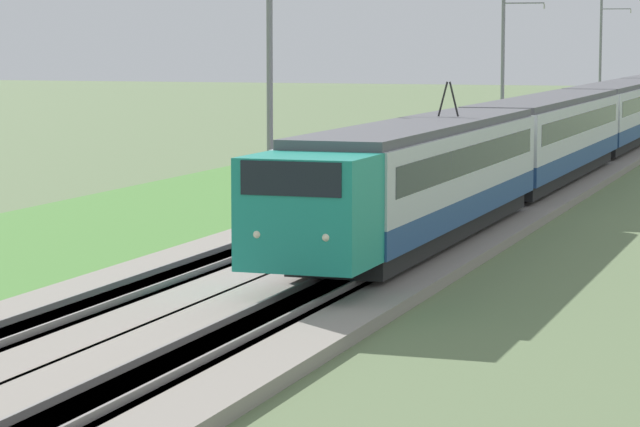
# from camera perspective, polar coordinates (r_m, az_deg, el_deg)

# --- Properties ---
(ballast_main) EXTENTS (240.00, 4.40, 0.30)m
(ballast_main) POSITION_cam_1_polar(r_m,az_deg,el_deg) (55.72, 2.44, 0.34)
(ballast_main) COLOR gray
(ballast_main) RESTS_ON ground
(ballast_adjacent) EXTENTS (240.00, 4.40, 0.30)m
(ballast_adjacent) POSITION_cam_1_polar(r_m,az_deg,el_deg) (54.67, 6.76, 0.18)
(ballast_adjacent) COLOR gray
(ballast_adjacent) RESTS_ON ground
(track_main) EXTENTS (240.00, 1.57, 0.45)m
(track_main) POSITION_cam_1_polar(r_m,az_deg,el_deg) (55.72, 2.44, 0.35)
(track_main) COLOR #4C4238
(track_main) RESTS_ON ground
(track_adjacent) EXTENTS (240.00, 1.57, 0.45)m
(track_adjacent) POSITION_cam_1_polar(r_m,az_deg,el_deg) (54.67, 6.76, 0.19)
(track_adjacent) COLOR #4C4238
(track_adjacent) RESTS_ON ground
(grass_verge) EXTENTS (240.00, 13.08, 0.12)m
(grass_verge) POSITION_cam_1_polar(r_m,az_deg,el_deg) (57.53, -2.85, 0.44)
(grass_verge) COLOR #4C8438
(grass_verge) RESTS_ON ground
(passenger_train) EXTENTS (84.20, 2.98, 4.91)m
(passenger_train) POSITION_cam_1_polar(r_m,az_deg,el_deg) (74.59, 10.09, 3.47)
(passenger_train) COLOR teal
(passenger_train) RESTS_ON ground
(catenary_mast_mid) EXTENTS (0.22, 2.56, 9.68)m
(catenary_mast_mid) POSITION_cam_1_polar(r_m,az_deg,el_deg) (52.63, -1.85, 5.25)
(catenary_mast_mid) COLOR slate
(catenary_mast_mid) RESTS_ON ground
(catenary_mast_far) EXTENTS (0.22, 2.56, 9.20)m
(catenary_mast_far) POSITION_cam_1_polar(r_m,az_deg,el_deg) (89.81, 6.93, 5.60)
(catenary_mast_far) COLOR slate
(catenary_mast_far) RESTS_ON ground
(catenary_mast_distant) EXTENTS (0.22, 2.56, 9.58)m
(catenary_mast_distant) POSITION_cam_1_polar(r_m,az_deg,el_deg) (127.85, 10.54, 5.90)
(catenary_mast_distant) COLOR slate
(catenary_mast_distant) RESTS_ON ground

